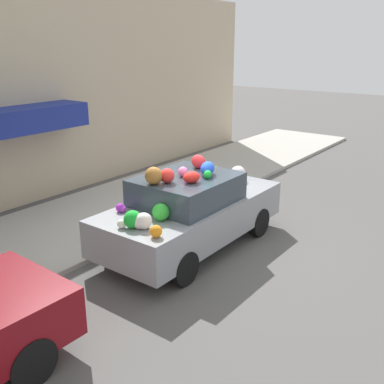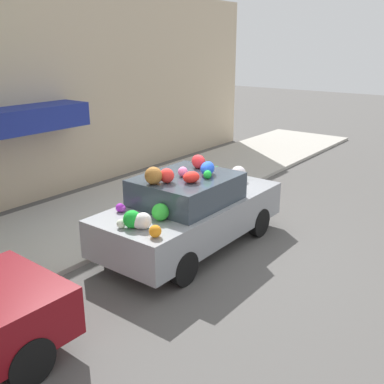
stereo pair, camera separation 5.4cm
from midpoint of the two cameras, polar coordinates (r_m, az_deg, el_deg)
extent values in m
plane|color=#565451|center=(8.95, 0.39, -6.95)|extent=(60.00, 60.00, 0.00)
cube|color=#B2ADA3|center=(10.65, -11.30, -2.77)|extent=(24.00, 3.20, 0.10)
cube|color=#C6B293|center=(11.81, -19.53, 11.55)|extent=(18.00, 0.30, 5.26)
cube|color=navy|center=(10.94, -21.07, 8.48)|extent=(3.35, 0.90, 0.55)
cylinder|color=red|center=(10.62, -2.55, -0.61)|extent=(0.20, 0.20, 0.55)
sphere|color=red|center=(10.51, -2.57, 1.12)|extent=(0.18, 0.18, 0.18)
cube|color=gray|center=(8.72, 0.18, -3.07)|extent=(4.06, 1.73, 0.68)
cube|color=#333D47|center=(8.40, -0.49, 0.37)|extent=(1.83, 1.52, 0.50)
cylinder|color=black|center=(10.23, 0.93, -1.81)|extent=(0.60, 0.18, 0.60)
cylinder|color=black|center=(9.43, 8.67, -3.82)|extent=(0.60, 0.18, 0.60)
cylinder|color=black|center=(8.49, -9.31, -6.45)|extent=(0.60, 0.18, 0.60)
cylinder|color=black|center=(7.52, -0.86, -9.64)|extent=(0.60, 0.18, 0.60)
sphere|color=green|center=(7.58, -3.84, -2.55)|extent=(0.42, 0.42, 0.30)
sphere|color=green|center=(7.32, -7.41, -3.44)|extent=(0.33, 0.33, 0.29)
sphere|color=red|center=(7.91, -3.02, 2.09)|extent=(0.34, 0.34, 0.26)
ellipsoid|color=blue|center=(8.38, 2.16, 3.02)|extent=(0.46, 0.38, 0.25)
sphere|color=#925D27|center=(7.83, -4.72, 2.09)|extent=(0.42, 0.42, 0.31)
sphere|color=pink|center=(8.28, -0.98, 2.59)|extent=(0.26, 0.26, 0.18)
sphere|color=white|center=(7.36, -8.77, -3.99)|extent=(0.19, 0.19, 0.15)
ellipsoid|color=green|center=(8.16, 2.16, 2.23)|extent=(0.20, 0.18, 0.15)
sphere|color=orange|center=(6.96, -4.47, -4.98)|extent=(0.20, 0.20, 0.20)
sphere|color=#94592D|center=(9.34, 3.89, 1.61)|extent=(0.42, 0.42, 0.32)
ellipsoid|color=purple|center=(8.08, -8.77, -2.02)|extent=(0.24, 0.28, 0.13)
ellipsoid|color=green|center=(9.96, 6.69, 1.99)|extent=(0.16, 0.20, 0.11)
sphere|color=orange|center=(9.73, 4.63, 1.82)|extent=(0.23, 0.23, 0.16)
sphere|color=white|center=(7.29, -6.53, -3.69)|extent=(0.34, 0.34, 0.25)
sphere|color=black|center=(9.73, 5.24, 2.00)|extent=(0.29, 0.29, 0.23)
ellipsoid|color=red|center=(7.91, 0.09, 1.90)|extent=(0.38, 0.33, 0.20)
sphere|color=#AC2CC8|center=(8.05, -8.93, -1.97)|extent=(0.21, 0.21, 0.16)
sphere|color=black|center=(9.70, 3.97, 1.75)|extent=(0.21, 0.21, 0.15)
sphere|color=red|center=(8.86, 1.04, 3.90)|extent=(0.34, 0.34, 0.26)
sphere|color=white|center=(9.77, 6.07, 2.35)|extent=(0.34, 0.34, 0.33)
sphere|color=white|center=(7.27, -6.00, -3.66)|extent=(0.37, 0.37, 0.27)
ellipsoid|color=orange|center=(8.13, -4.51, 2.06)|extent=(0.25, 0.25, 0.14)
ellipsoid|color=red|center=(8.82, 0.97, 3.88)|extent=(0.27, 0.34, 0.27)
ellipsoid|color=green|center=(10.10, 3.23, 2.67)|extent=(0.36, 0.37, 0.23)
cylinder|color=black|center=(5.90, -19.67, -19.58)|extent=(0.62, 0.19, 0.62)
camera|label=1|loc=(0.03, -89.82, 0.06)|focal=42.00mm
camera|label=2|loc=(0.03, 90.18, -0.06)|focal=42.00mm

